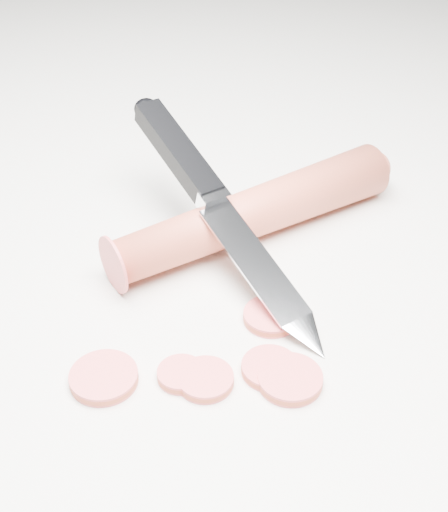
{
  "coord_description": "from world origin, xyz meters",
  "views": [
    {
      "loc": [
        0.01,
        -0.34,
        0.32
      ],
      "look_at": [
        -0.01,
        0.04,
        0.02
      ],
      "focal_mm": 50.0,
      "sensor_mm": 36.0,
      "label": 1
    }
  ],
  "objects": [
    {
      "name": "carrot_slice_4",
      "position": [
        0.02,
        0.0,
        0.0
      ],
      "size": [
        0.04,
        0.04,
        0.01
      ],
      "primitive_type": "cylinder",
      "color": "#DB4849",
      "rests_on": "ground"
    },
    {
      "name": "carrot_slice_5",
      "position": [
        -0.08,
        -0.06,
        0.0
      ],
      "size": [
        0.04,
        0.04,
        0.01
      ],
      "primitive_type": "cylinder",
      "color": "#DB4849",
      "rests_on": "ground"
    },
    {
      "name": "carrot_slice_2",
      "position": [
        -0.03,
        -0.05,
        0.0
      ],
      "size": [
        0.03,
        0.03,
        0.01
      ],
      "primitive_type": "cylinder",
      "color": "#DB4849",
      "rests_on": "ground"
    },
    {
      "name": "carrot_slice_0",
      "position": [
        0.02,
        -0.04,
        0.0
      ],
      "size": [
        0.03,
        0.03,
        0.01
      ],
      "primitive_type": "cylinder",
      "color": "#DB4849",
      "rests_on": "ground"
    },
    {
      "name": "ground",
      "position": [
        0.0,
        0.0,
        0.0
      ],
      "size": [
        2.4,
        2.4,
        0.0
      ],
      "primitive_type": "plane",
      "color": "silver",
      "rests_on": "ground"
    },
    {
      "name": "carrot",
      "position": [
        0.01,
        0.09,
        0.02
      ],
      "size": [
        0.21,
        0.16,
        0.04
      ],
      "primitive_type": "cylinder",
      "rotation": [
        1.57,
        0.0,
        -0.95
      ],
      "color": "#BC442F",
      "rests_on": "ground"
    },
    {
      "name": "carrot_slice_3",
      "position": [
        -0.02,
        -0.06,
        0.0
      ],
      "size": [
        0.03,
        0.03,
        0.01
      ],
      "primitive_type": "cylinder",
      "color": "#DB4849",
      "rests_on": "ground"
    },
    {
      "name": "carrot_slice_1",
      "position": [
        0.03,
        -0.05,
        0.0
      ],
      "size": [
        0.04,
        0.04,
        0.01
      ],
      "primitive_type": "cylinder",
      "color": "#DB4849",
      "rests_on": "ground"
    },
    {
      "name": "kitchen_knife",
      "position": [
        -0.01,
        0.07,
        0.04
      ],
      "size": [
        0.16,
        0.21,
        0.08
      ],
      "primitive_type": null,
      "color": "silver",
      "rests_on": "ground"
    }
  ]
}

